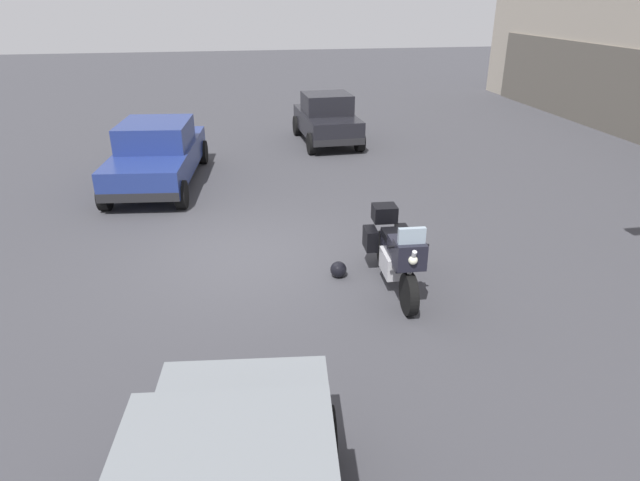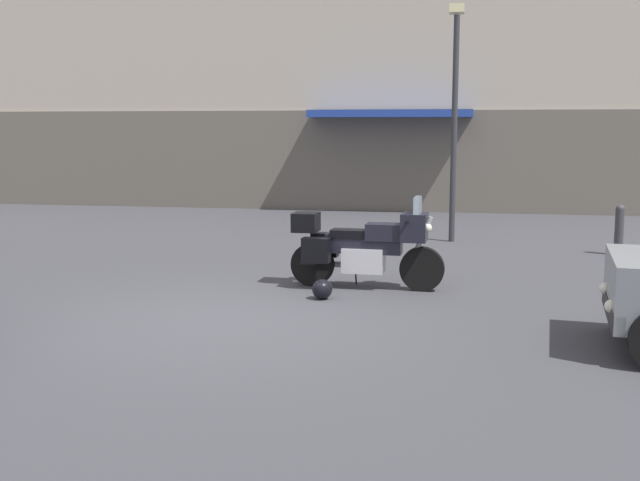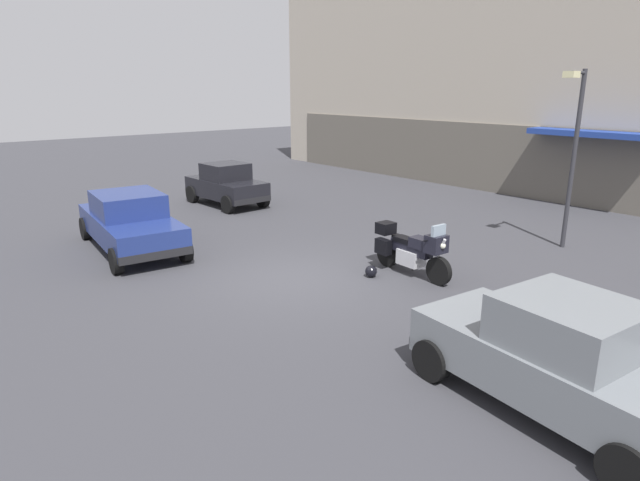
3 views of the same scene
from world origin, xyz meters
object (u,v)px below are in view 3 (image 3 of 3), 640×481
at_px(helmet, 371,271).
at_px(streetlamp_curbside, 573,142).
at_px(motorcycle, 411,249).
at_px(car_hatchback_near, 557,357).
at_px(car_sedan_far, 130,221).
at_px(car_compact_side, 226,184).

height_order(helmet, streetlamp_curbside, streetlamp_curbside).
height_order(motorcycle, helmet, motorcycle).
height_order(car_hatchback_near, streetlamp_curbside, streetlamp_curbside).
distance_m(motorcycle, car_sedan_far, 7.51).
bearing_deg(car_sedan_far, car_hatchback_near, -165.88).
height_order(helmet, car_hatchback_near, car_hatchback_near).
relative_size(car_hatchback_near, car_sedan_far, 0.85).
xyz_separation_m(car_hatchback_near, car_sedan_far, (-11.07, -1.47, -0.03)).
bearing_deg(streetlamp_curbside, motorcycle, -104.28).
bearing_deg(car_sedan_far, helmet, -142.82).
bearing_deg(car_hatchback_near, motorcycle, -23.14).
bearing_deg(car_sedan_far, motorcycle, -139.09).
relative_size(car_hatchback_near, car_compact_side, 1.14).
bearing_deg(car_sedan_far, streetlamp_curbside, -122.82).
bearing_deg(car_compact_side, car_hatchback_near, 164.58).
xyz_separation_m(car_sedan_far, streetlamp_curbside, (7.42, 9.04, 2.08)).
bearing_deg(streetlamp_curbside, car_hatchback_near, -64.27).
height_order(motorcycle, car_hatchback_near, car_hatchback_near).
bearing_deg(motorcycle, car_sedan_far, -142.59).
distance_m(motorcycle, streetlamp_curbside, 5.44).
bearing_deg(car_compact_side, motorcycle, 173.93).
bearing_deg(motorcycle, streetlamp_curbside, 78.77).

